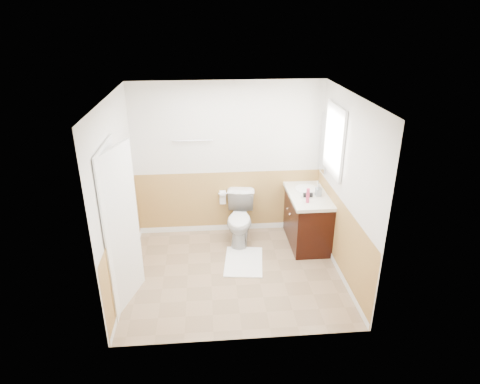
{
  "coord_description": "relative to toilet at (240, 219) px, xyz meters",
  "views": [
    {
      "loc": [
        -0.35,
        -4.92,
        3.43
      ],
      "look_at": [
        0.1,
        0.25,
        1.15
      ],
      "focal_mm": 30.93,
      "sensor_mm": 36.0,
      "label": 1
    }
  ],
  "objects": [
    {
      "name": "vanity_cabinet",
      "position": [
        1.06,
        -0.1,
        0.01
      ],
      "size": [
        0.55,
        1.1,
        0.8
      ],
      "primitive_type": "cube",
      "color": "black",
      "rests_on": "floor"
    },
    {
      "name": "vanity_knob_right",
      "position": [
        0.76,
        -0.0,
        0.16
      ],
      "size": [
        0.03,
        0.03,
        0.03
      ],
      "primitive_type": "sphere",
      "color": "white",
      "rests_on": "vanity_cabinet"
    },
    {
      "name": "tp_holder_bar",
      "position": [
        -0.26,
        0.33,
        0.31
      ],
      "size": [
        0.14,
        0.02,
        0.02
      ],
      "primitive_type": "cylinder",
      "rotation": [
        0.0,
        1.57,
        0.0
      ],
      "color": "silver",
      "rests_on": "wall_back"
    },
    {
      "name": "wall_left",
      "position": [
        -1.66,
        -0.9,
        0.86
      ],
      "size": [
        0.0,
        3.0,
        3.0
      ],
      "primitive_type": "plane",
      "rotation": [
        1.57,
        0.0,
        1.57
      ],
      "color": "silver",
      "rests_on": "floor"
    },
    {
      "name": "wall_front",
      "position": [
        -0.16,
        -2.2,
        0.86
      ],
      "size": [
        3.0,
        0.0,
        3.0
      ],
      "primitive_type": "plane",
      "rotation": [
        -1.57,
        0.0,
        0.0
      ],
      "color": "silver",
      "rests_on": "floor"
    },
    {
      "name": "hair_dryer_handle",
      "position": [
        0.98,
        -0.25,
        0.46
      ],
      "size": [
        0.03,
        0.03,
        0.07
      ],
      "primitive_type": "cylinder",
      "color": "black",
      "rests_on": "countertop"
    },
    {
      "name": "ceiling",
      "position": [
        -0.16,
        -0.9,
        2.11
      ],
      "size": [
        3.0,
        3.0,
        0.0
      ],
      "primitive_type": "plane",
      "rotation": [
        3.14,
        0.0,
        0.0
      ],
      "color": "white",
      "rests_on": "floor"
    },
    {
      "name": "lotion_bottle",
      "position": [
        0.96,
        -0.43,
        0.57
      ],
      "size": [
        0.05,
        0.05,
        0.22
      ],
      "primitive_type": "cylinder",
      "color": "#C03154",
      "rests_on": "countertop"
    },
    {
      "name": "door_knob",
      "position": [
        -1.5,
        -1.02,
        0.56
      ],
      "size": [
        0.06,
        0.06,
        0.06
      ],
      "primitive_type": "sphere",
      "color": "silver",
      "rests_on": "door"
    },
    {
      "name": "toilet",
      "position": [
        0.0,
        0.0,
        0.0
      ],
      "size": [
        0.54,
        0.82,
        0.79
      ],
      "primitive_type": "imported",
      "rotation": [
        0.0,
        0.0,
        -0.13
      ],
      "color": "silver",
      "rests_on": "floor"
    },
    {
      "name": "tp_roll",
      "position": [
        -0.26,
        0.33,
        0.31
      ],
      "size": [
        0.1,
        0.11,
        0.11
      ],
      "primitive_type": "cylinder",
      "rotation": [
        0.0,
        1.57,
        0.0
      ],
      "color": "white",
      "rests_on": "tp_holder_bar"
    },
    {
      "name": "wall_back",
      "position": [
        -0.16,
        0.4,
        0.86
      ],
      "size": [
        3.0,
        0.0,
        3.0
      ],
      "primitive_type": "plane",
      "rotation": [
        1.57,
        0.0,
        0.0
      ],
      "color": "silver",
      "rests_on": "floor"
    },
    {
      "name": "mirror_panel",
      "position": [
        1.32,
        0.2,
        1.16
      ],
      "size": [
        0.02,
        0.35,
        0.9
      ],
      "primitive_type": "cube",
      "color": "silver",
      "rests_on": "wall_right"
    },
    {
      "name": "wall_right",
      "position": [
        1.34,
        -0.9,
        0.86
      ],
      "size": [
        0.0,
        3.0,
        3.0
      ],
      "primitive_type": "plane",
      "rotation": [
        1.57,
        0.0,
        -1.57
      ],
      "color": "silver",
      "rests_on": "floor"
    },
    {
      "name": "wainscot_back",
      "position": [
        -0.16,
        0.39,
        0.11
      ],
      "size": [
        3.0,
        0.0,
        3.0
      ],
      "primitive_type": "plane",
      "rotation": [
        1.57,
        0.0,
        0.0
      ],
      "color": "tan",
      "rests_on": "floor"
    },
    {
      "name": "wainscot_left",
      "position": [
        -1.64,
        -0.9,
        0.11
      ],
      "size": [
        0.0,
        2.6,
        2.6
      ],
      "primitive_type": "plane",
      "rotation": [
        1.57,
        0.0,
        1.57
      ],
      "color": "tan",
      "rests_on": "floor"
    },
    {
      "name": "window_frame",
      "position": [
        1.31,
        -0.31,
        1.36
      ],
      "size": [
        0.04,
        0.8,
        1.0
      ],
      "primitive_type": "cube",
      "color": "white",
      "rests_on": "wall_right"
    },
    {
      "name": "door_frame",
      "position": [
        -1.63,
        -1.35,
        0.64
      ],
      "size": [
        0.02,
        0.92,
        2.1
      ],
      "primitive_type": "cube",
      "color": "white",
      "rests_on": "wall_left"
    },
    {
      "name": "tp_sheet",
      "position": [
        -0.26,
        0.33,
        0.2
      ],
      "size": [
        0.1,
        0.01,
        0.16
      ],
      "primitive_type": "cube",
      "color": "white",
      "rests_on": "tp_roll"
    },
    {
      "name": "faucet",
      "position": [
        1.24,
        0.05,
        0.53
      ],
      "size": [
        0.02,
        0.02,
        0.14
      ],
      "primitive_type": "cylinder",
      "color": "white",
      "rests_on": "countertop"
    },
    {
      "name": "window_glass",
      "position": [
        1.33,
        -0.31,
        1.36
      ],
      "size": [
        0.01,
        0.7,
        0.9
      ],
      "primitive_type": "cube",
      "color": "white",
      "rests_on": "wall_right"
    },
    {
      "name": "soap_dispenser",
      "position": [
        1.18,
        -0.21,
        0.55
      ],
      "size": [
        0.09,
        0.09,
        0.18
      ],
      "primitive_type": "imported",
      "rotation": [
        0.0,
        0.0,
        0.07
      ],
      "color": "gray",
      "rests_on": "countertop"
    },
    {
      "name": "countertop",
      "position": [
        1.05,
        -0.1,
        0.43
      ],
      "size": [
        0.6,
        1.15,
        0.05
      ],
      "primitive_type": "cube",
      "color": "white",
      "rests_on": "vanity_cabinet"
    },
    {
      "name": "vanity_knob_left",
      "position": [
        0.76,
        -0.2,
        0.16
      ],
      "size": [
        0.03,
        0.03,
        0.03
      ],
      "primitive_type": "sphere",
      "color": "silver",
      "rests_on": "vanity_cabinet"
    },
    {
      "name": "wainscot_right",
      "position": [
        1.33,
        -0.9,
        0.11
      ],
      "size": [
        0.0,
        2.6,
        2.6
      ],
      "primitive_type": "plane",
      "rotation": [
        1.57,
        0.0,
        -1.57
      ],
      "color": "tan",
      "rests_on": "floor"
    },
    {
      "name": "bath_mat",
      "position": [
        0.0,
        -0.63,
        -0.38
      ],
      "size": [
        0.65,
        0.86,
        0.02
      ],
      "primitive_type": "cube",
      "rotation": [
        0.0,
        0.0,
        -0.13
      ],
      "color": "white",
      "rests_on": "floor"
    },
    {
      "name": "door",
      "position": [
        -1.56,
        -1.35,
        0.63
      ],
      "size": [
        0.29,
        0.78,
        2.04
      ],
      "primitive_type": "cube",
      "rotation": [
        0.0,
        0.0,
        -0.31
      ],
      "color": "white",
      "rests_on": "wall_left"
    },
    {
      "name": "sink_basin",
      "position": [
        1.06,
        0.05,
        0.47
      ],
      "size": [
        0.36,
        0.36,
        0.02
      ],
      "primitive_type": "cylinder",
      "color": "white",
      "rests_on": "countertop"
    },
    {
      "name": "hair_dryer_body",
      "position": [
        1.01,
        -0.24,
        0.49
      ],
      "size": [
        0.14,
        0.07,
        0.07
      ],
      "primitive_type": "cylinder",
      "rotation": [
        0.0,
        1.57,
        0.0
      ],
      "color": "black",
      "rests_on": "countertop"
    },
    {
      "name": "towel_bar",
      "position": [
        -0.71,
        0.35,
        1.21
      ],
      "size": [
        0.62,
        0.02,
        0.02
      ],
      "primitive_type": "cylinder",
      "rotation": [
        0.0,
        1.57,
        0.0
      ],
      "color": "silver",
      "rests_on": "wall_back"
    },
    {
      "name": "wainscot_front",
      "position": [
        -0.16,
        -2.19,
        0.11
      ],
      "size": [
        3.0,
        0.0,
        3.0
      ],
      "primitive_type": "plane",
      "rotation": [
        -1.57,
        0.0,
        0.0
      ],
      "color": "tan",
      "rests_on": "floor"
    },
    {
      "name": "floor",
      "position": [
        -0.16,
        -0.9,
        -0.39
      ],
      "size": [
        3.0,
        3.0,
        0.0
      ],
      "primitive_type": "plane",
      "color": "#8C7051",
      "rests_on": "ground"
    }
  ]
}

